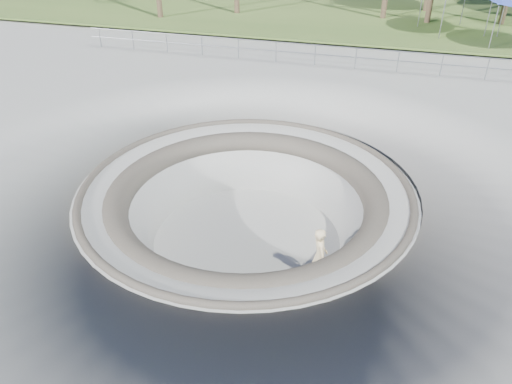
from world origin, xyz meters
TOP-DOWN VIEW (x-y plane):
  - ground at (0.00, 0.00)m, footprint 180.00×180.00m
  - skate_bowl at (0.00, 0.00)m, footprint 14.00×14.00m
  - distant_hills at (3.78, 57.17)m, footprint 103.20×45.00m
  - safety_railing at (0.00, 12.00)m, footprint 25.00×0.06m
  - skateboard at (2.59, -1.49)m, footprint 0.91×0.44m
  - skater at (2.59, -1.49)m, footprint 0.66×0.78m

SIDE VIEW (x-z plane):
  - distant_hills at x=3.78m, z-range -21.32..7.28m
  - skate_bowl at x=0.00m, z-range -3.88..0.22m
  - skateboard at x=2.59m, z-range -1.87..-1.78m
  - skater at x=2.59m, z-range -1.81..0.00m
  - ground at x=0.00m, z-range 0.00..0.00m
  - safety_railing at x=0.00m, z-range 0.18..1.20m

